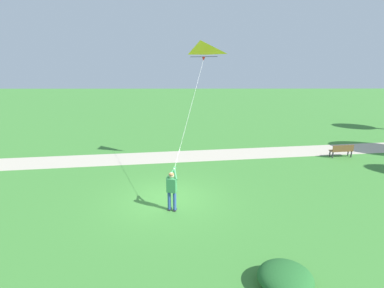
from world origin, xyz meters
TOP-DOWN VIEW (x-y plane):
  - ground_plane at (0.00, 0.00)m, footprint 120.00×120.00m
  - walkway_path at (-6.52, 2.00)m, footprint 6.70×32.03m
  - person_kite_flyer at (1.01, 0.30)m, footprint 0.63×0.50m
  - flying_kite at (-4.09, 1.63)m, footprint 5.57×2.19m
  - park_bench_near_walkway at (-6.08, 11.14)m, footprint 0.64×1.55m
  - lakeside_shrub at (5.44, 3.71)m, footprint 1.45×1.54m

SIDE VIEW (x-z plane):
  - ground_plane at x=0.00m, z-range 0.00..0.00m
  - walkway_path at x=-6.52m, z-range 0.00..0.02m
  - lakeside_shrub at x=5.44m, z-range 0.00..0.65m
  - park_bench_near_walkway at x=-6.08m, z-range 0.07..0.95m
  - person_kite_flyer at x=1.01m, z-range 0.13..1.96m
  - flying_kite at x=-4.09m, z-range 3.99..9.37m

